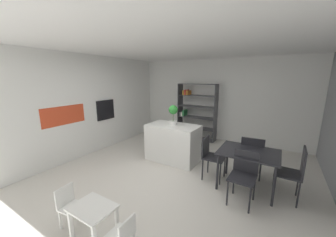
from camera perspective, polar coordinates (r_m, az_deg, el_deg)
name	(u,v)px	position (r m, az deg, el deg)	size (l,w,h in m)	color
ground_plane	(159,178)	(4.16, -2.87, -17.58)	(8.89, 8.89, 0.00)	beige
ceiling_slab	(157,42)	(3.66, -3.36, 22.13)	(6.13, 6.47, 0.06)	white
back_partition	(211,100)	(6.55, 13.00, 5.54)	(6.13, 0.06, 2.67)	white
tall_cabinet_run_left	(75,106)	(5.63, -26.33, 3.51)	(0.63, 5.84, 2.67)	white
cabinet_niche_splashback	(64,115)	(5.12, -29.04, 0.81)	(0.01, 1.05, 0.45)	#CC4223
built_in_oven	(106,110)	(5.81, -18.44, 2.53)	(0.06, 0.60, 0.57)	black
kitchen_island	(173,143)	(4.80, 1.54, -7.34)	(1.28, 0.73, 0.92)	white
potted_plant_on_island	(173,113)	(4.65, 1.59, 1.78)	(0.23, 0.23, 0.49)	white
open_bookshelf	(195,111)	(6.44, 8.30, 2.35)	(1.31, 0.38, 1.88)	#4C4C51
child_table	(93,213)	(2.83, -21.81, -25.19)	(0.54, 0.42, 0.49)	white
child_chair_left	(69,205)	(3.23, -27.77, -22.13)	(0.31, 0.31, 0.58)	white
child_chair_right	(123,236)	(2.57, -13.59, -31.29)	(0.27, 0.27, 0.56)	white
dining_table	(249,155)	(3.86, 23.26, -10.25)	(1.04, 0.82, 0.74)	#232328
dining_chair_near	(244,172)	(3.51, 22.04, -14.84)	(0.42, 0.46, 0.86)	#232328
dining_chair_far	(252,153)	(4.31, 24.11, -9.67)	(0.47, 0.44, 0.90)	#232328
dining_chair_island_side	(210,154)	(4.05, 12.69, -10.35)	(0.43, 0.44, 0.88)	#232328
dining_chair_window_side	(295,170)	(3.88, 34.21, -12.70)	(0.42, 0.45, 0.96)	#232328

